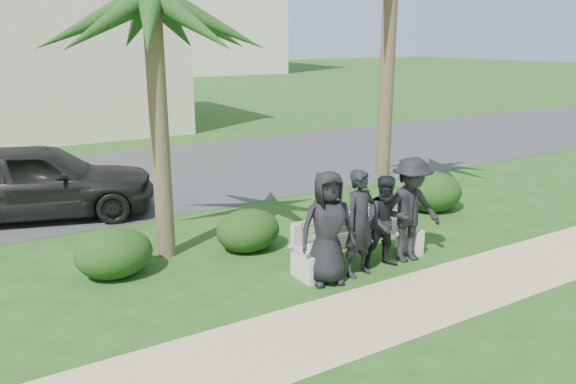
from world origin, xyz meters
The scene contains 16 objects.
ground centered at (0.00, 0.00, 0.00)m, with size 160.00×160.00×0.00m, color #224213.
footpath centered at (0.00, -1.80, 0.00)m, with size 30.00×1.60×0.01m, color tan.
asphalt_street centered at (0.00, 8.00, 0.00)m, with size 160.00×8.00×0.01m, color #2D2D30.
stucco_bldg_right centered at (-1.00, 18.00, 3.66)m, with size 8.40×8.40×7.30m.
park_bench centered at (0.18, -0.21, 0.39)m, with size 2.50×0.62×0.87m.
man_a centered at (-0.73, -0.54, 0.92)m, with size 0.90×0.58×1.83m, color black.
man_b centered at (-0.10, -0.57, 0.89)m, with size 0.65×0.43×1.78m, color black.
man_c centered at (0.49, -0.54, 0.80)m, with size 0.78×0.61×1.60m, color black.
man_d centered at (1.03, -0.53, 0.92)m, with size 1.19×0.69×1.85m, color black.
hedge_a centered at (-3.56, 1.49, 0.41)m, with size 1.26×1.04×0.82m, color #13330E.
hedge_c centered at (-1.14, 1.39, 0.39)m, with size 1.21×1.00×0.79m, color #13330E.
hedge_d centered at (1.53, 1.62, 0.39)m, with size 1.20×0.99×0.78m, color #13330E.
hedge_e centered at (1.93, 1.25, 0.44)m, with size 1.35×1.11×0.88m, color #13330E.
hedge_f centered at (3.57, 1.40, 0.45)m, with size 1.38×1.14×0.90m, color #13330E.
palm_left centered at (-2.53, 1.91, 4.31)m, with size 3.00×3.00×5.27m.
car_a centered at (-4.09, 5.46, 0.82)m, with size 1.94×4.82×1.64m, color black.
Camera 1 is at (-5.60, -7.32, 3.79)m, focal length 35.00 mm.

